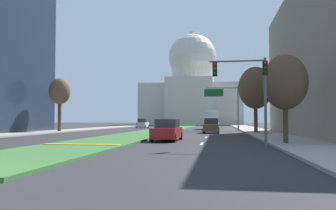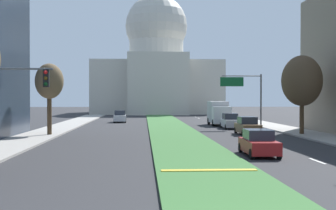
{
  "view_description": "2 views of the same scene",
  "coord_description": "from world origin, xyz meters",
  "px_view_note": "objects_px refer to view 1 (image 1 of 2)",
  "views": [
    {
      "loc": [
        8.0,
        -8.26,
        1.62
      ],
      "look_at": [
        -0.52,
        50.85,
        4.13
      ],
      "focal_mm": 37.28,
      "sensor_mm": 36.0,
      "label": 1
    },
    {
      "loc": [
        -3.17,
        -10.58,
        3.65
      ],
      "look_at": [
        -0.49,
        39.46,
        2.89
      ],
      "focal_mm": 49.06,
      "sensor_mm": 36.0,
      "label": 2
    }
  ],
  "objects_px": {
    "sedan_midblock": "(211,126)",
    "sedan_far_horizon": "(143,124)",
    "capitol_building": "(192,91)",
    "traffic_light_near_right": "(250,82)",
    "sedan_lead_stopped": "(167,131)",
    "box_truck_delivery": "(212,119)",
    "sedan_distant": "(213,125)",
    "street_tree_right_mid": "(255,88)",
    "overhead_guide_sign": "(226,99)",
    "street_tree_left_mid": "(60,92)",
    "street_tree_right_near": "(285,82)"
  },
  "relations": [
    {
      "from": "street_tree_right_mid",
      "to": "box_truck_delivery",
      "type": "relative_size",
      "value": 1.23
    },
    {
      "from": "overhead_guide_sign",
      "to": "box_truck_delivery",
      "type": "relative_size",
      "value": 1.02
    },
    {
      "from": "street_tree_right_near",
      "to": "street_tree_right_mid",
      "type": "height_order",
      "value": "street_tree_right_mid"
    },
    {
      "from": "capitol_building",
      "to": "traffic_light_near_right",
      "type": "relative_size",
      "value": 5.76
    },
    {
      "from": "street_tree_right_mid",
      "to": "traffic_light_near_right",
      "type": "bearing_deg",
      "value": -96.7
    },
    {
      "from": "sedan_far_horizon",
      "to": "street_tree_right_near",
      "type": "bearing_deg",
      "value": -66.75
    },
    {
      "from": "overhead_guide_sign",
      "to": "traffic_light_near_right",
      "type": "bearing_deg",
      "value": -88.62
    },
    {
      "from": "sedan_distant",
      "to": "street_tree_left_mid",
      "type": "bearing_deg",
      "value": -153.28
    },
    {
      "from": "traffic_light_near_right",
      "to": "sedan_far_horizon",
      "type": "relative_size",
      "value": 1.1
    },
    {
      "from": "overhead_guide_sign",
      "to": "sedan_distant",
      "type": "xyz_separation_m",
      "value": [
        -1.88,
        0.24,
        -3.77
      ]
    },
    {
      "from": "sedan_far_horizon",
      "to": "box_truck_delivery",
      "type": "bearing_deg",
      "value": -31.9
    },
    {
      "from": "traffic_light_near_right",
      "to": "box_truck_delivery",
      "type": "distance_m",
      "value": 38.14
    },
    {
      "from": "capitol_building",
      "to": "sedan_distant",
      "type": "distance_m",
      "value": 58.28
    },
    {
      "from": "traffic_light_near_right",
      "to": "sedan_midblock",
      "type": "relative_size",
      "value": 1.12
    },
    {
      "from": "street_tree_left_mid",
      "to": "overhead_guide_sign",
      "type": "bearing_deg",
      "value": 24.11
    },
    {
      "from": "sedan_midblock",
      "to": "capitol_building",
      "type": "bearing_deg",
      "value": 96.15
    },
    {
      "from": "sedan_midblock",
      "to": "sedan_far_horizon",
      "type": "relative_size",
      "value": 0.98
    },
    {
      "from": "box_truck_delivery",
      "to": "sedan_far_horizon",
      "type": "bearing_deg",
      "value": 148.1
    },
    {
      "from": "overhead_guide_sign",
      "to": "street_tree_right_near",
      "type": "height_order",
      "value": "overhead_guide_sign"
    },
    {
      "from": "sedan_distant",
      "to": "sedan_far_horizon",
      "type": "relative_size",
      "value": 1.0
    },
    {
      "from": "overhead_guide_sign",
      "to": "street_tree_left_mid",
      "type": "distance_m",
      "value": 23.37
    },
    {
      "from": "street_tree_right_mid",
      "to": "sedan_far_horizon",
      "type": "xyz_separation_m",
      "value": [
        -19.07,
        25.19,
        -4.49
      ]
    },
    {
      "from": "overhead_guide_sign",
      "to": "sedan_distant",
      "type": "relative_size",
      "value": 1.38
    },
    {
      "from": "capitol_building",
      "to": "street_tree_left_mid",
      "type": "height_order",
      "value": "capitol_building"
    },
    {
      "from": "street_tree_right_near",
      "to": "sedan_lead_stopped",
      "type": "relative_size",
      "value": 1.3
    },
    {
      "from": "street_tree_right_mid",
      "to": "box_truck_delivery",
      "type": "distance_m",
      "value": 17.97
    },
    {
      "from": "sedan_midblock",
      "to": "sedan_distant",
      "type": "distance_m",
      "value": 9.46
    },
    {
      "from": "capitol_building",
      "to": "sedan_far_horizon",
      "type": "distance_m",
      "value": 43.71
    },
    {
      "from": "sedan_distant",
      "to": "overhead_guide_sign",
      "type": "bearing_deg",
      "value": -7.34
    },
    {
      "from": "street_tree_left_mid",
      "to": "street_tree_right_mid",
      "type": "relative_size",
      "value": 0.89
    },
    {
      "from": "box_truck_delivery",
      "to": "sedan_distant",
      "type": "bearing_deg",
      "value": -87.06
    },
    {
      "from": "capitol_building",
      "to": "street_tree_right_near",
      "type": "relative_size",
      "value": 5.18
    },
    {
      "from": "sedan_lead_stopped",
      "to": "sedan_far_horizon",
      "type": "relative_size",
      "value": 0.94
    },
    {
      "from": "street_tree_left_mid",
      "to": "box_truck_delivery",
      "type": "relative_size",
      "value": 1.09
    },
    {
      "from": "sedan_lead_stopped",
      "to": "box_truck_delivery",
      "type": "relative_size",
      "value": 0.7
    },
    {
      "from": "overhead_guide_sign",
      "to": "sedan_far_horizon",
      "type": "relative_size",
      "value": 1.37
    },
    {
      "from": "overhead_guide_sign",
      "to": "sedan_midblock",
      "type": "relative_size",
      "value": 1.4
    },
    {
      "from": "capitol_building",
      "to": "sedan_lead_stopped",
      "type": "bearing_deg",
      "value": -87.14
    },
    {
      "from": "sedan_midblock",
      "to": "sedan_distant",
      "type": "height_order",
      "value": "sedan_distant"
    },
    {
      "from": "sedan_lead_stopped",
      "to": "capitol_building",
      "type": "bearing_deg",
      "value": 92.86
    },
    {
      "from": "street_tree_right_near",
      "to": "street_tree_right_mid",
      "type": "distance_m",
      "value": 18.96
    },
    {
      "from": "overhead_guide_sign",
      "to": "sedan_far_horizon",
      "type": "bearing_deg",
      "value": 136.2
    },
    {
      "from": "sedan_far_horizon",
      "to": "overhead_guide_sign",
      "type": "bearing_deg",
      "value": -43.8
    },
    {
      "from": "traffic_light_near_right",
      "to": "sedan_far_horizon",
      "type": "xyz_separation_m",
      "value": [
        -16.57,
        46.44,
        -2.95
      ]
    },
    {
      "from": "sedan_far_horizon",
      "to": "capitol_building",
      "type": "bearing_deg",
      "value": 80.93
    },
    {
      "from": "street_tree_right_near",
      "to": "sedan_midblock",
      "type": "distance_m",
      "value": 20.6
    },
    {
      "from": "street_tree_right_near",
      "to": "street_tree_left_mid",
      "type": "height_order",
      "value": "street_tree_left_mid"
    },
    {
      "from": "sedan_midblock",
      "to": "sedan_lead_stopped",
      "type": "bearing_deg",
      "value": -100.54
    },
    {
      "from": "sedan_midblock",
      "to": "box_truck_delivery",
      "type": "bearing_deg",
      "value": 90.98
    },
    {
      "from": "capitol_building",
      "to": "box_truck_delivery",
      "type": "xyz_separation_m",
      "value": [
        6.89,
        -50.53,
        -8.97
      ]
    }
  ]
}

